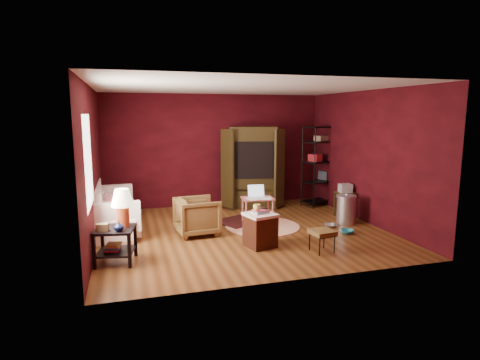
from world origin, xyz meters
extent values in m
cube|color=brown|center=(0.00, 0.00, -0.01)|extent=(5.50, 5.00, 0.02)
cube|color=white|center=(0.00, 0.00, 2.81)|extent=(5.50, 5.00, 0.02)
cube|color=#4A0A11|center=(0.00, 2.51, 1.40)|extent=(5.50, 0.02, 2.80)
cube|color=#4A0A11|center=(0.00, -2.51, 1.40)|extent=(5.50, 0.02, 2.80)
cube|color=#4A0A11|center=(-2.76, 0.00, 1.40)|extent=(0.02, 5.00, 2.80)
cube|color=#4A0A11|center=(2.76, 0.00, 1.40)|extent=(0.02, 5.00, 2.80)
cube|color=white|center=(-2.73, -1.00, 1.60)|extent=(0.02, 1.20, 1.40)
imported|color=white|center=(-2.48, 0.81, 0.42)|extent=(0.66, 2.18, 0.85)
imported|color=black|center=(-0.90, 0.04, 0.39)|extent=(0.79, 0.83, 0.79)
imported|color=silver|center=(1.81, -0.24, 0.13)|extent=(0.27, 0.12, 0.26)
imported|color=teal|center=(1.91, -0.74, 0.13)|extent=(0.27, 0.14, 0.25)
imported|color=#0C143D|center=(-2.33, -1.28, 0.63)|extent=(0.16, 0.17, 0.15)
imported|color=#EEEB74|center=(-0.04, -1.00, 0.73)|extent=(0.15, 0.13, 0.13)
cube|color=black|center=(-2.40, -1.09, 0.53)|extent=(0.68, 0.68, 0.04)
cube|color=black|center=(-2.40, -1.09, 0.17)|extent=(0.64, 0.64, 0.03)
cube|color=black|center=(-2.70, -1.30, 0.27)|extent=(0.06, 0.06, 0.54)
cube|color=black|center=(-2.19, -1.40, 0.27)|extent=(0.06, 0.06, 0.54)
cube|color=black|center=(-2.60, -0.78, 0.27)|extent=(0.06, 0.06, 0.54)
cube|color=black|center=(-2.09, -0.88, 0.27)|extent=(0.06, 0.06, 0.54)
cylinder|color=#BE4922|center=(-2.26, -1.02, 0.72)|extent=(0.23, 0.23, 0.33)
cone|color=#F2E5C6|center=(-2.26, -1.02, 1.02)|extent=(0.41, 0.41, 0.27)
cube|color=olive|center=(-2.57, -1.20, 0.61)|extent=(0.19, 0.15, 0.12)
cube|color=#B92E3F|center=(-2.44, -1.08, 0.22)|extent=(0.26, 0.31, 0.03)
cube|color=teal|center=(-2.44, -1.08, 0.25)|extent=(0.26, 0.31, 0.03)
cube|color=gold|center=(-2.43, -1.08, 0.29)|extent=(0.26, 0.31, 0.03)
cube|color=white|center=(-2.42, 0.78, 0.28)|extent=(0.89, 1.91, 0.39)
cube|color=white|center=(-2.76, 0.76, 0.54)|extent=(0.28, 1.87, 0.79)
cube|color=white|center=(-2.36, -0.16, 0.49)|extent=(0.79, 0.22, 0.54)
cube|color=white|center=(-2.47, 1.71, 0.49)|extent=(0.79, 0.22, 0.54)
ellipsoid|color=#FA234B|center=(-2.34, 0.24, 0.59)|extent=(0.54, 0.54, 0.28)
ellipsoid|color=#FA234B|center=(-2.37, 0.78, 0.61)|extent=(0.60, 0.60, 0.31)
ellipsoid|color=white|center=(-2.39, 1.27, 0.57)|extent=(0.50, 0.50, 0.26)
cube|color=#491D10|center=(0.03, -0.99, 0.27)|extent=(0.56, 0.56, 0.55)
cube|color=white|center=(0.03, -0.99, 0.57)|extent=(0.59, 0.59, 0.05)
cube|color=beige|center=(0.03, -0.99, 0.61)|extent=(0.31, 0.26, 0.02)
cube|color=#549AC5|center=(0.03, -0.99, 0.63)|extent=(0.31, 0.27, 0.02)
cube|color=#E15465|center=(0.03, -0.99, 0.65)|extent=(0.27, 0.22, 0.02)
cube|color=black|center=(0.10, -0.94, 0.68)|extent=(0.13, 0.16, 0.02)
cube|color=black|center=(0.94, -1.55, 0.34)|extent=(0.42, 0.42, 0.07)
cube|color=black|center=(0.94, -1.55, 0.30)|extent=(0.37, 0.37, 0.02)
cylinder|color=black|center=(0.81, -1.71, 0.15)|extent=(0.02, 0.02, 0.31)
cylinder|color=black|center=(1.10, -1.67, 0.15)|extent=(0.02, 0.02, 0.31)
cylinder|color=black|center=(0.77, -1.42, 0.15)|extent=(0.02, 0.02, 0.31)
cylinder|color=black|center=(1.06, -1.38, 0.15)|extent=(0.02, 0.02, 0.31)
cylinder|color=white|center=(0.49, 0.20, 0.01)|extent=(1.97, 1.97, 0.01)
cube|color=#441212|center=(0.28, 0.75, 0.02)|extent=(1.48, 1.28, 0.01)
cube|color=#E1676A|center=(0.46, 0.45, 0.55)|extent=(0.69, 0.51, 0.03)
cylinder|color=#E1676A|center=(0.16, 0.29, 0.27)|extent=(0.04, 0.04, 0.55)
cylinder|color=#E1676A|center=(0.72, 0.24, 0.27)|extent=(0.04, 0.04, 0.55)
cylinder|color=#E1676A|center=(0.19, 0.66, 0.27)|extent=(0.04, 0.04, 0.55)
cylinder|color=#E1676A|center=(0.76, 0.61, 0.27)|extent=(0.04, 0.04, 0.55)
cube|color=white|center=(0.46, 0.48, 0.57)|extent=(0.37, 0.27, 0.02)
cube|color=silver|center=(0.47, 0.60, 0.69)|extent=(0.35, 0.11, 0.24)
cube|color=white|center=(0.32, 0.35, 0.56)|extent=(0.27, 0.35, 0.00)
cube|color=white|center=(0.60, 0.34, 0.56)|extent=(0.31, 0.38, 0.00)
cube|color=#37280F|center=(0.85, 2.01, 1.00)|extent=(1.27, 0.87, 2.00)
cube|color=black|center=(0.82, 1.91, 1.21)|extent=(1.03, 0.67, 0.90)
cube|color=#37280F|center=(0.16, 1.87, 1.00)|extent=(0.23, 0.46, 1.90)
cube|color=#37280F|center=(1.40, 1.59, 1.00)|extent=(0.39, 0.36, 1.90)
cube|color=#333638|center=(0.83, 1.96, 1.11)|extent=(0.75, 0.66, 0.55)
cube|color=black|center=(0.77, 1.70, 1.11)|extent=(0.52, 0.13, 0.42)
cube|color=#37280F|center=(0.83, 1.96, 0.47)|extent=(1.04, 0.72, 0.05)
cylinder|color=black|center=(2.23, 1.38, 1.00)|extent=(0.04, 0.04, 2.01)
cylinder|color=black|center=(3.09, 1.74, 1.00)|extent=(0.04, 0.04, 2.01)
cylinder|color=black|center=(2.07, 1.74, 1.00)|extent=(0.04, 0.04, 2.01)
cylinder|color=black|center=(2.93, 2.11, 1.00)|extent=(0.04, 0.04, 2.01)
cube|color=black|center=(2.58, 1.74, 0.11)|extent=(1.07, 0.78, 0.03)
cube|color=black|center=(2.58, 1.74, 0.61)|extent=(1.07, 0.78, 0.03)
cube|color=black|center=(2.58, 1.74, 1.11)|extent=(1.07, 0.78, 0.03)
cube|color=black|center=(2.58, 1.74, 1.62)|extent=(1.07, 0.78, 0.03)
cube|color=black|center=(2.58, 1.74, 1.98)|extent=(1.07, 0.78, 0.03)
cube|color=maroon|center=(2.37, 1.66, 1.23)|extent=(0.31, 0.34, 0.18)
cube|color=#343441|center=(2.78, 1.83, 0.75)|extent=(0.37, 0.37, 0.22)
cube|color=#82644E|center=(2.58, 1.74, 1.71)|extent=(0.40, 0.34, 0.13)
cube|color=#37280F|center=(2.52, 0.43, 0.55)|extent=(0.41, 0.41, 0.04)
cube|color=#37280F|center=(2.35, 0.28, 0.28)|extent=(0.04, 0.04, 0.55)
cube|color=#37280F|center=(2.67, 0.25, 0.28)|extent=(0.04, 0.04, 0.55)
cube|color=#37280F|center=(2.38, 0.60, 0.28)|extent=(0.04, 0.04, 0.55)
cube|color=#37280F|center=(2.70, 0.57, 0.28)|extent=(0.04, 0.04, 0.55)
cube|color=silver|center=(2.52, 0.43, 0.67)|extent=(0.28, 0.23, 0.19)
cylinder|color=silver|center=(2.24, -0.10, 0.29)|extent=(0.46, 0.46, 0.58)
cylinder|color=silver|center=(2.24, -0.10, 0.60)|extent=(0.51, 0.51, 0.04)
sphere|color=silver|center=(2.24, -0.10, 0.63)|extent=(0.07, 0.07, 0.06)
camera|label=1|loc=(-2.19, -7.40, 2.30)|focal=30.00mm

